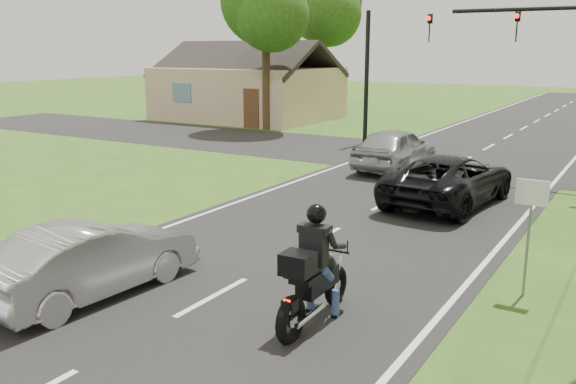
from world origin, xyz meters
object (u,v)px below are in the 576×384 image
Objects in this scene: dark_suv at (449,179)px; silver_suv at (395,148)px; silver_sedan at (92,259)px; motorcycle_rider at (313,277)px; traffic_signal at (557,55)px; sign_white at (531,209)px.

dark_suv is 1.13× the size of silver_suv.
silver_sedan is 0.89× the size of silver_suv.
motorcycle_rider is at bearing 107.81° from silver_suv.
traffic_signal is (5.24, 15.00, 3.46)m from silver_sedan.
motorcycle_rider is at bearing -132.03° from sign_white.
dark_suv is 2.41× the size of sign_white.
silver_suv is 0.71× the size of traffic_signal.
motorcycle_rider is 0.51× the size of silver_suv.
silver_sedan is (-3.93, -1.02, -0.11)m from motorcycle_rider.
silver_suv is 6.14m from traffic_signal.
silver_sedan is 7.76m from sign_white.
dark_suv is at bearing -105.27° from silver_sedan.
traffic_signal is at bearing 82.88° from motorcycle_rider.
motorcycle_rider is at bearing 98.51° from dark_suv.
silver_suv is (0.21, 13.89, 0.11)m from silver_sedan.
motorcycle_rider is 8.82m from dark_suv.
silver_sedan is at bearing -109.26° from traffic_signal.
motorcycle_rider reaches higher than dark_suv.
motorcycle_rider is 0.58× the size of silver_sedan.
motorcycle_rider is 0.45× the size of dark_suv.
sign_white is (1.36, -11.02, -2.54)m from traffic_signal.
dark_suv is 6.70m from sign_white.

